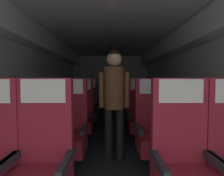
{
  "coord_description": "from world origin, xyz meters",
  "views": [
    {
      "loc": [
        -0.02,
        0.19,
        1.16
      ],
      "look_at": [
        0.03,
        4.55,
        0.94
      ],
      "focal_mm": 28.67,
      "sensor_mm": 36.0,
      "label": 1
    }
  ],
  "objects_px": {
    "seat_b_right_aisle": "(188,130)",
    "seat_d_right_window": "(135,107)",
    "seat_a_right_window": "(184,163)",
    "seat_e_left_window": "(75,102)",
    "seat_b_left_aisle": "(68,130)",
    "seat_b_left_window": "(32,130)",
    "seat_d_left_aisle": "(87,108)",
    "seat_e_right_aisle": "(147,102)",
    "seat_b_right_window": "(154,130)",
    "seat_d_right_aisle": "(154,107)",
    "flight_attendant": "(114,93)",
    "seat_c_left_window": "(55,116)",
    "seat_c_right_aisle": "(167,115)",
    "seat_a_left_aisle": "(41,163)",
    "seat_c_right_window": "(141,115)",
    "seat_c_left_aisle": "(80,115)",
    "seat_d_left_window": "(67,107)",
    "seat_e_left_aisle": "(91,102)",
    "seat_e_right_window": "(130,102)"
  },
  "relations": [
    {
      "from": "seat_e_right_window",
      "to": "seat_b_left_window",
      "type": "bearing_deg",
      "value": -119.84
    },
    {
      "from": "seat_a_left_aisle",
      "to": "seat_c_right_aisle",
      "type": "height_order",
      "value": "same"
    },
    {
      "from": "seat_c_right_aisle",
      "to": "seat_d_right_window",
      "type": "distance_m",
      "value": 1.03
    },
    {
      "from": "seat_a_left_aisle",
      "to": "seat_c_right_window",
      "type": "height_order",
      "value": "same"
    },
    {
      "from": "seat_c_left_aisle",
      "to": "seat_d_left_window",
      "type": "height_order",
      "value": "same"
    },
    {
      "from": "seat_d_right_aisle",
      "to": "seat_e_right_aisle",
      "type": "bearing_deg",
      "value": 89.71
    },
    {
      "from": "seat_c_left_aisle",
      "to": "seat_c_right_window",
      "type": "xyz_separation_m",
      "value": [
        1.14,
        -0.01,
        0.0
      ]
    },
    {
      "from": "seat_b_right_aisle",
      "to": "seat_d_right_window",
      "type": "relative_size",
      "value": 1.0
    },
    {
      "from": "seat_a_left_aisle",
      "to": "seat_d_right_aisle",
      "type": "bearing_deg",
      "value": 59.97
    },
    {
      "from": "seat_d_left_aisle",
      "to": "seat_e_left_window",
      "type": "relative_size",
      "value": 1.0
    },
    {
      "from": "seat_d_left_window",
      "to": "seat_e_right_window",
      "type": "distance_m",
      "value": 1.85
    },
    {
      "from": "seat_c_left_aisle",
      "to": "seat_e_right_aisle",
      "type": "distance_m",
      "value": 2.48
    },
    {
      "from": "seat_d_right_aisle",
      "to": "seat_e_left_aisle",
      "type": "height_order",
      "value": "same"
    },
    {
      "from": "seat_c_right_aisle",
      "to": "seat_e_left_window",
      "type": "distance_m",
      "value": 2.8
    },
    {
      "from": "seat_d_left_aisle",
      "to": "seat_e_right_aisle",
      "type": "relative_size",
      "value": 1.0
    },
    {
      "from": "seat_a_left_aisle",
      "to": "seat_c_right_window",
      "type": "bearing_deg",
      "value": 58.61
    },
    {
      "from": "seat_a_right_window",
      "to": "seat_c_right_aisle",
      "type": "distance_m",
      "value": 1.95
    },
    {
      "from": "seat_b_right_window",
      "to": "seat_d_right_aisle",
      "type": "bearing_deg",
      "value": 75.92
    },
    {
      "from": "seat_c_left_aisle",
      "to": "seat_d_right_window",
      "type": "distance_m",
      "value": 1.48
    },
    {
      "from": "seat_b_left_aisle",
      "to": "flight_attendant",
      "type": "xyz_separation_m",
      "value": [
        0.61,
        0.16,
        0.48
      ]
    },
    {
      "from": "seat_c_right_aisle",
      "to": "seat_d_right_aisle",
      "type": "bearing_deg",
      "value": 89.86
    },
    {
      "from": "seat_a_right_window",
      "to": "seat_b_left_aisle",
      "type": "height_order",
      "value": "same"
    },
    {
      "from": "seat_a_right_window",
      "to": "seat_c_left_aisle",
      "type": "relative_size",
      "value": 1.0
    },
    {
      "from": "seat_e_left_window",
      "to": "seat_e_left_aisle",
      "type": "distance_m",
      "value": 0.47
    },
    {
      "from": "flight_attendant",
      "to": "seat_c_left_aisle",
      "type": "bearing_deg",
      "value": 129.1
    },
    {
      "from": "seat_c_right_aisle",
      "to": "seat_d_right_window",
      "type": "bearing_deg",
      "value": 116.55
    },
    {
      "from": "seat_b_left_aisle",
      "to": "seat_b_left_window",
      "type": "bearing_deg",
      "value": 178.92
    },
    {
      "from": "seat_c_left_aisle",
      "to": "seat_e_right_aisle",
      "type": "height_order",
      "value": "same"
    },
    {
      "from": "seat_a_right_window",
      "to": "seat_e_left_window",
      "type": "height_order",
      "value": "same"
    },
    {
      "from": "seat_e_right_aisle",
      "to": "seat_d_left_window",
      "type": "bearing_deg",
      "value": -155.78
    },
    {
      "from": "seat_b_right_window",
      "to": "seat_e_left_window",
      "type": "xyz_separation_m",
      "value": [
        -1.61,
        2.83,
        0.0
      ]
    },
    {
      "from": "seat_a_right_window",
      "to": "seat_e_left_window",
      "type": "distance_m",
      "value": 4.1
    },
    {
      "from": "seat_e_right_aisle",
      "to": "seat_e_right_window",
      "type": "bearing_deg",
      "value": -177.6
    },
    {
      "from": "seat_d_left_aisle",
      "to": "seat_b_left_aisle",
      "type": "bearing_deg",
      "value": -90.28
    },
    {
      "from": "seat_e_left_window",
      "to": "seat_d_right_window",
      "type": "bearing_deg",
      "value": -30.26
    },
    {
      "from": "seat_c_right_window",
      "to": "seat_d_right_window",
      "type": "bearing_deg",
      "value": 88.96
    },
    {
      "from": "seat_e_left_aisle",
      "to": "seat_b_right_window",
      "type": "bearing_deg",
      "value": -68.04
    },
    {
      "from": "seat_b_right_window",
      "to": "seat_c_left_window",
      "type": "bearing_deg",
      "value": 149.73
    },
    {
      "from": "seat_d_left_aisle",
      "to": "seat_d_right_aisle",
      "type": "bearing_deg",
      "value": 0.41
    },
    {
      "from": "seat_b_left_aisle",
      "to": "seat_e_right_aisle",
      "type": "distance_m",
      "value": 3.27
    },
    {
      "from": "seat_c_left_window",
      "to": "seat_d_right_window",
      "type": "xyz_separation_m",
      "value": [
        1.62,
        0.94,
        0.0
      ]
    },
    {
      "from": "seat_d_right_window",
      "to": "seat_e_right_window",
      "type": "xyz_separation_m",
      "value": [
        -0.02,
        0.93,
        0.0
      ]
    },
    {
      "from": "seat_a_left_aisle",
      "to": "flight_attendant",
      "type": "relative_size",
      "value": 0.74
    },
    {
      "from": "seat_b_left_aisle",
      "to": "seat_c_right_aisle",
      "type": "distance_m",
      "value": 1.88
    },
    {
      "from": "seat_e_left_window",
      "to": "seat_e_right_window",
      "type": "relative_size",
      "value": 1.0
    },
    {
      "from": "seat_d_left_window",
      "to": "seat_b_left_aisle",
      "type": "bearing_deg",
      "value": -76.04
    },
    {
      "from": "seat_b_left_window",
      "to": "seat_c_right_aisle",
      "type": "height_order",
      "value": "same"
    },
    {
      "from": "seat_a_left_aisle",
      "to": "seat_a_right_window",
      "type": "distance_m",
      "value": 1.16
    },
    {
      "from": "seat_c_right_aisle",
      "to": "seat_d_right_window",
      "type": "height_order",
      "value": "same"
    },
    {
      "from": "seat_b_right_window",
      "to": "seat_c_right_aisle",
      "type": "xyz_separation_m",
      "value": [
        0.47,
        0.95,
        0.0
      ]
    }
  ]
}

